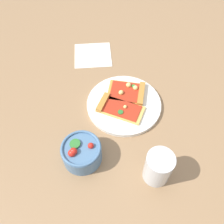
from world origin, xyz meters
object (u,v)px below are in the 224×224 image
salad_bowl (82,152)px  soda_glass (158,168)px  pizza_slice_far (129,92)px  plate (124,105)px  pizza_slice_near (118,108)px  paper_napkin (93,55)px

salad_bowl → soda_glass: 0.23m
pizza_slice_far → plate: bearing=70.6°
plate → pizza_slice_near: (0.02, 0.02, 0.01)m
pizza_slice_far → soda_glass: 0.31m
pizza_slice_near → paper_napkin: 0.31m
pizza_slice_near → soda_glass: size_ratio=1.57×
plate → paper_napkin: (0.13, -0.26, -0.01)m
pizza_slice_near → paper_napkin: size_ratio=1.14×
paper_napkin → soda_glass: bearing=114.1°
plate → salad_bowl: (0.13, 0.20, 0.03)m
plate → soda_glass: (-0.10, 0.25, 0.04)m
plate → pizza_slice_far: size_ratio=1.85×
pizza_slice_near → soda_glass: soda_glass is taller
pizza_slice_far → pizza_slice_near: bearing=61.6°
salad_bowl → plate: bearing=-121.7°
pizza_slice_near → paper_napkin: pizza_slice_near is taller
pizza_slice_near → soda_glass: bearing=117.2°
pizza_slice_far → paper_napkin: pizza_slice_far is taller
salad_bowl → pizza_slice_near: bearing=-119.9°
plate → salad_bowl: salad_bowl is taller
pizza_slice_near → paper_napkin: (0.11, -0.29, -0.02)m
pizza_slice_far → salad_bowl: bearing=60.5°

